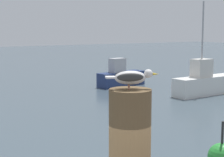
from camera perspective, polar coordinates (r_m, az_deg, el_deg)
The scene contains 3 objects.
seagull at distance 2.74m, azimuth 2.90°, elevation 0.23°, with size 0.37×0.21×0.14m.
boat_white at distance 18.81m, azimuth 14.36°, elevation -0.59°, with size 4.31×1.07×4.38m.
boat_navy at distance 20.97m, azimuth 1.83°, elevation 0.29°, with size 3.50×1.34×1.54m.
Camera 1 is at (-1.07, -2.53, 3.21)m, focal length 60.98 mm.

